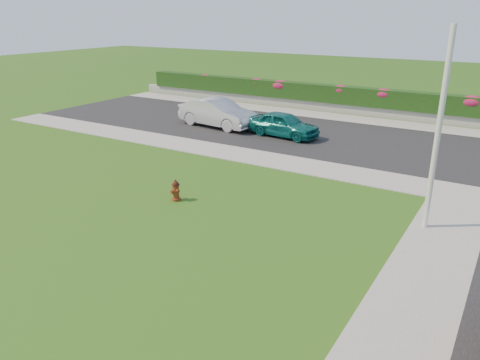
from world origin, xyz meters
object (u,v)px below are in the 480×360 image
Objects in this scene: sedan_silver at (218,113)px; utility_pole at (438,133)px; fire_hydrant at (176,191)px; sedan_teal at (284,124)px.

utility_pole reaches higher than sedan_silver.
sedan_teal reaches higher than fire_hydrant.
sedan_teal is 4.18m from sedan_silver.
fire_hydrant is 0.16× the size of sedan_silver.
sedan_silver is (-4.89, 9.81, 0.46)m from fire_hydrant.
sedan_silver is at bearing 138.76° from fire_hydrant.
fire_hydrant is 0.20× the size of sedan_teal.
sedan_teal is 11.58m from utility_pole.
sedan_silver is at bearing 94.75° from sedan_teal.
sedan_silver reaches higher than fire_hydrant.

